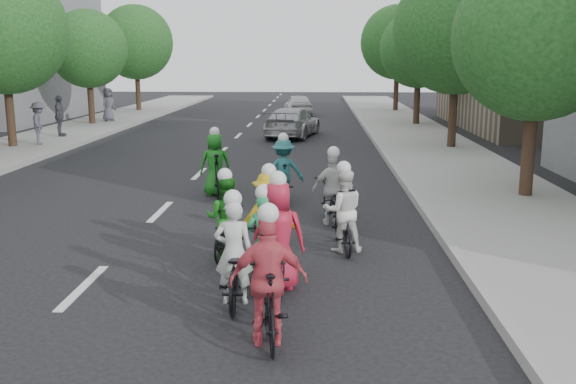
# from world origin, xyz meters

# --- Properties ---
(ground) EXTENTS (120.00, 120.00, 0.00)m
(ground) POSITION_xyz_m (0.00, 0.00, 0.00)
(ground) COLOR black
(ground) RESTS_ON ground
(curb_left) EXTENTS (0.18, 80.00, 0.18)m
(curb_left) POSITION_xyz_m (-6.05, 10.00, 0.09)
(curb_left) COLOR #999993
(curb_left) RESTS_ON ground
(sidewalk_right) EXTENTS (4.00, 80.00, 0.15)m
(sidewalk_right) POSITION_xyz_m (8.00, 10.00, 0.07)
(sidewalk_right) COLOR gray
(sidewalk_right) RESTS_ON ground
(curb_right) EXTENTS (0.18, 80.00, 0.18)m
(curb_right) POSITION_xyz_m (6.05, 10.00, 0.09)
(curb_right) COLOR #999993
(curb_right) RESTS_ON ground
(bldg_se) EXTENTS (10.00, 14.00, 8.00)m
(bldg_se) POSITION_xyz_m (16.00, 24.00, 4.00)
(bldg_se) COLOR gray
(bldg_se) RESTS_ON ground
(tree_l_3) EXTENTS (4.80, 4.80, 6.93)m
(tree_l_3) POSITION_xyz_m (-8.20, 15.00, 4.52)
(tree_l_3) COLOR black
(tree_l_3) RESTS_ON ground
(tree_l_4) EXTENTS (4.00, 4.00, 5.97)m
(tree_l_4) POSITION_xyz_m (-8.20, 24.00, 3.96)
(tree_l_4) COLOR black
(tree_l_4) RESTS_ON ground
(tree_l_5) EXTENTS (4.80, 4.80, 6.93)m
(tree_l_5) POSITION_xyz_m (-8.20, 33.00, 4.52)
(tree_l_5) COLOR black
(tree_l_5) RESTS_ON ground
(tree_r_0) EXTENTS (4.00, 4.00, 5.97)m
(tree_r_0) POSITION_xyz_m (8.80, 6.60, 3.96)
(tree_r_0) COLOR black
(tree_r_0) RESTS_ON ground
(tree_r_1) EXTENTS (4.80, 4.80, 6.93)m
(tree_r_1) POSITION_xyz_m (8.80, 15.60, 4.52)
(tree_r_1) COLOR black
(tree_r_1) RESTS_ON ground
(tree_r_2) EXTENTS (4.00, 4.00, 5.97)m
(tree_r_2) POSITION_xyz_m (8.80, 24.60, 3.96)
(tree_r_2) COLOR black
(tree_r_2) RESTS_ON ground
(tree_r_3) EXTENTS (4.80, 4.80, 6.93)m
(tree_r_3) POSITION_xyz_m (8.80, 33.60, 4.52)
(tree_r_3) COLOR black
(tree_r_3) RESTS_ON ground
(cyclist_0) EXTENTS (0.75, 1.90, 1.67)m
(cyclist_0) POSITION_xyz_m (2.42, -0.44, 0.56)
(cyclist_0) COLOR black
(cyclist_0) RESTS_ON ground
(cyclist_1) EXTENTS (0.78, 1.61, 1.62)m
(cyclist_1) POSITION_xyz_m (2.02, 1.61, 0.61)
(cyclist_1) COLOR black
(cyclist_1) RESTS_ON ground
(cyclist_2) EXTENTS (1.02, 1.67, 1.72)m
(cyclist_2) POSITION_xyz_m (2.78, 1.54, 0.63)
(cyclist_2) COLOR black
(cyclist_2) RESTS_ON ground
(cyclist_3) EXTENTS (1.01, 1.66, 1.79)m
(cyclist_3) POSITION_xyz_m (3.03, -1.82, 0.66)
(cyclist_3) COLOR black
(cyclist_3) RESTS_ON ground
(cyclist_4) EXTENTS (0.85, 1.88, 1.83)m
(cyclist_4) POSITION_xyz_m (3.02, 0.17, 0.63)
(cyclist_4) COLOR black
(cyclist_4) RESTS_ON ground
(cyclist_5) EXTENTS (0.57, 1.61, 1.63)m
(cyclist_5) POSITION_xyz_m (2.81, 0.16, 0.57)
(cyclist_5) COLOR black
(cyclist_5) RESTS_ON ground
(cyclist_6) EXTENTS (0.81, 1.70, 1.68)m
(cyclist_6) POSITION_xyz_m (4.09, 2.17, 0.59)
(cyclist_6) COLOR black
(cyclist_6) RESTS_ON ground
(cyclist_7) EXTENTS (1.08, 1.68, 1.71)m
(cyclist_7) POSITION_xyz_m (2.79, 6.21, 0.66)
(cyclist_7) COLOR black
(cyclist_7) RESTS_ON ground
(cyclist_8) EXTENTS (0.97, 1.87, 1.68)m
(cyclist_8) POSITION_xyz_m (3.95, 4.11, 0.58)
(cyclist_8) COLOR black
(cyclist_8) RESTS_ON ground
(cyclist_9) EXTENTS (0.88, 1.90, 1.77)m
(cyclist_9) POSITION_xyz_m (1.00, 6.97, 0.66)
(cyclist_9) COLOR black
(cyclist_9) RESTS_ON ground
(follow_car_lead) EXTENTS (2.71, 4.81, 1.32)m
(follow_car_lead) POSITION_xyz_m (2.50, 19.67, 0.66)
(follow_car_lead) COLOR #ACACB0
(follow_car_lead) RESTS_ON ground
(follow_car_trail) EXTENTS (2.07, 3.94, 1.28)m
(follow_car_trail) POSITION_xyz_m (2.41, 31.62, 0.64)
(follow_car_trail) COLOR silver
(follow_car_trail) RESTS_ON ground
(spectator_0) EXTENTS (0.95, 1.23, 1.67)m
(spectator_0) POSITION_xyz_m (-7.31, 15.48, 0.99)
(spectator_0) COLOR #4E4C59
(spectator_0) RESTS_ON sidewalk_left
(spectator_1) EXTENTS (0.65, 1.11, 1.78)m
(spectator_1) POSITION_xyz_m (-7.58, 18.24, 1.04)
(spectator_1) COLOR #4B4955
(spectator_1) RESTS_ON sidewalk_left
(spectator_2) EXTENTS (0.88, 1.03, 1.78)m
(spectator_2) POSITION_xyz_m (-7.68, 25.18, 1.04)
(spectator_2) COLOR #514F5C
(spectator_2) RESTS_ON sidewalk_left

